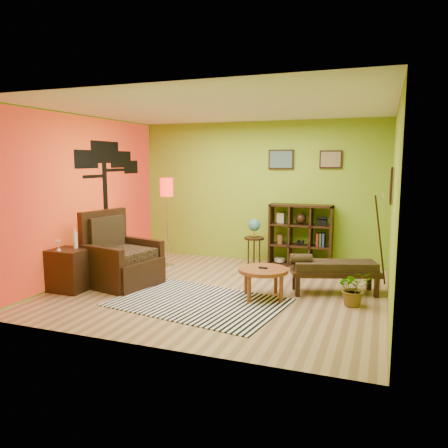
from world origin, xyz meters
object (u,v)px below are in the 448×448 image
(bench, at_px, (332,268))
(potted_plant, at_px, (354,292))
(floor_lamp, at_px, (167,195))
(armchair, at_px, (120,262))
(globe_table, at_px, (254,230))
(coffee_table, at_px, (263,273))
(side_cabinet, at_px, (70,270))
(cube_shelf, at_px, (301,236))

(bench, height_order, potted_plant, bench)
(floor_lamp, height_order, potted_plant, floor_lamp)
(armchair, distance_m, potted_plant, 3.71)
(globe_table, bearing_deg, potted_plant, -41.43)
(coffee_table, distance_m, potted_plant, 1.31)
(floor_lamp, xyz_separation_m, potted_plant, (3.54, -1.19, -1.18))
(side_cabinet, relative_size, floor_lamp, 0.57)
(side_cabinet, distance_m, globe_table, 3.41)
(potted_plant, bearing_deg, side_cabinet, -169.66)
(potted_plant, bearing_deg, globe_table, 138.57)
(bench, bearing_deg, armchair, -168.41)
(coffee_table, height_order, globe_table, globe_table)
(globe_table, relative_size, bench, 0.66)
(side_cabinet, height_order, floor_lamp, floor_lamp)
(armchair, bearing_deg, floor_lamp, 83.46)
(coffee_table, relative_size, bench, 0.52)
(side_cabinet, bearing_deg, floor_lamp, 70.46)
(globe_table, bearing_deg, coffee_table, -69.78)
(coffee_table, height_order, armchair, armchair)
(floor_lamp, relative_size, cube_shelf, 1.42)
(side_cabinet, distance_m, bench, 4.08)
(armchair, distance_m, cube_shelf, 3.44)
(floor_lamp, bearing_deg, potted_plant, -18.60)
(side_cabinet, height_order, potted_plant, side_cabinet)
(side_cabinet, xyz_separation_m, bench, (3.88, 1.27, 0.06))
(side_cabinet, height_order, cube_shelf, cube_shelf)
(bench, bearing_deg, potted_plant, -54.01)
(side_cabinet, height_order, globe_table, side_cabinet)
(floor_lamp, bearing_deg, bench, -12.39)
(armchair, xyz_separation_m, side_cabinet, (-0.54, -0.58, -0.03))
(armchair, distance_m, side_cabinet, 0.79)
(coffee_table, bearing_deg, potted_plant, 4.69)
(floor_lamp, relative_size, globe_table, 1.83)
(coffee_table, height_order, potted_plant, coffee_table)
(bench, bearing_deg, cube_shelf, 115.87)
(armchair, xyz_separation_m, cube_shelf, (2.58, 2.27, 0.23))
(globe_table, bearing_deg, floor_lamp, -160.89)
(side_cabinet, relative_size, potted_plant, 1.90)
(floor_lamp, distance_m, cube_shelf, 2.69)
(armchair, height_order, floor_lamp, floor_lamp)
(side_cabinet, bearing_deg, cube_shelf, 42.48)
(coffee_table, distance_m, cube_shelf, 2.20)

